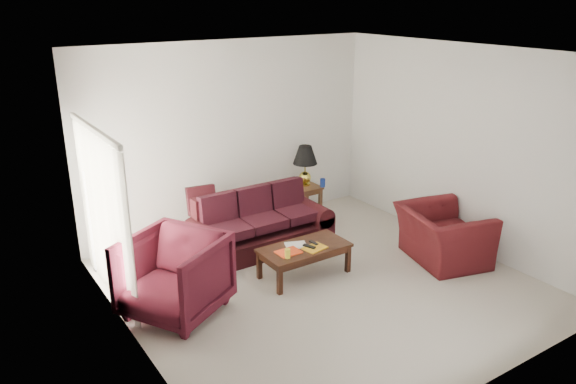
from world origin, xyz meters
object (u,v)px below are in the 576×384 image
at_px(armchair_right, 443,235).
at_px(floor_lamp, 97,220).
at_px(armchair_left, 174,276).
at_px(sofa, 261,223).
at_px(coffee_table, 304,261).
at_px(end_table, 304,201).

bearing_deg(armchair_right, floor_lamp, 74.78).
bearing_deg(floor_lamp, armchair_right, -30.13).
relative_size(floor_lamp, armchair_left, 1.34).
height_order(sofa, coffee_table, sofa).
bearing_deg(coffee_table, end_table, 47.27).
relative_size(sofa, armchair_right, 1.80).
bearing_deg(coffee_table, armchair_right, -28.22).
relative_size(floor_lamp, coffee_table, 1.20).
xyz_separation_m(end_table, floor_lamp, (-3.51, -0.08, 0.47)).
relative_size(sofa, armchair_left, 1.96).
distance_m(end_table, floor_lamp, 3.54).
bearing_deg(coffee_table, sofa, 86.34).
bearing_deg(floor_lamp, end_table, 1.37).
relative_size(armchair_left, coffee_table, 0.90).
height_order(floor_lamp, armchair_right, floor_lamp).
xyz_separation_m(end_table, armchair_right, (0.66, -2.51, 0.12)).
bearing_deg(end_table, coffee_table, -124.98).
height_order(floor_lamp, armchair_left, floor_lamp).
relative_size(sofa, end_table, 3.97).
height_order(sofa, armchair_left, armchair_left).
distance_m(floor_lamp, coffee_table, 2.88).
height_order(sofa, armchair_right, sofa).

